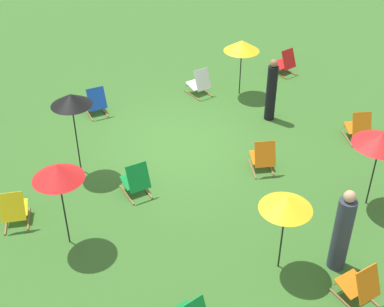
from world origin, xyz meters
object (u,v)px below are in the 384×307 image
(deckchair_4, at_px, (263,157))
(person_1, at_px, (342,232))
(deckchair_6, at_px, (96,102))
(umbrella_4, at_px, (71,100))
(deckchair_9, at_px, (14,210))
(deckchair_0, at_px, (358,127))
(umbrella_3, at_px, (381,139))
(deckchair_1, at_px, (136,181))
(person_0, at_px, (271,91))
(umbrella_2, at_px, (242,46))
(deckchair_8, at_px, (200,83))
(deckchair_3, at_px, (285,63))
(umbrella_1, at_px, (286,203))
(umbrella_0, at_px, (57,172))
(deckchair_10, at_px, (360,286))

(deckchair_4, distance_m, person_1, 3.22)
(deckchair_6, bearing_deg, umbrella_4, 64.17)
(deckchair_9, bearing_deg, deckchair_0, -169.45)
(umbrella_3, relative_size, person_1, 1.01)
(person_1, bearing_deg, umbrella_4, -33.66)
(deckchair_1, relative_size, person_0, 0.48)
(umbrella_2, relative_size, umbrella_3, 0.94)
(deckchair_8, relative_size, umbrella_3, 0.49)
(deckchair_0, distance_m, deckchair_8, 4.65)
(deckchair_4, distance_m, umbrella_4, 4.48)
(deckchair_3, relative_size, deckchair_9, 1.04)
(umbrella_1, bearing_deg, deckchair_3, -119.96)
(deckchair_0, distance_m, person_0, 2.39)
(person_0, bearing_deg, umbrella_2, -65.45)
(umbrella_0, distance_m, umbrella_3, 6.27)
(umbrella_1, bearing_deg, person_0, -116.13)
(deckchair_10, xyz_separation_m, umbrella_2, (-1.40, -7.70, 1.12))
(deckchair_6, height_order, umbrella_0, umbrella_0)
(deckchair_8, bearing_deg, umbrella_1, 65.58)
(deckchair_1, xyz_separation_m, person_0, (-4.26, -1.87, 0.46))
(deckchair_9, relative_size, person_0, 0.48)
(deckchair_10, height_order, umbrella_3, umbrella_3)
(deckchair_1, distance_m, person_0, 4.67)
(deckchair_3, bearing_deg, person_1, 50.06)
(deckchair_8, distance_m, person_0, 2.36)
(deckchair_9, xyz_separation_m, person_1, (-5.42, 3.34, 0.45))
(umbrella_3, relative_size, person_0, 1.02)
(person_0, bearing_deg, deckchair_0, 151.55)
(deckchair_0, height_order, umbrella_2, umbrella_2)
(deckchair_8, bearing_deg, deckchair_1, 36.94)
(deckchair_4, distance_m, umbrella_3, 2.74)
(deckchair_10, bearing_deg, deckchair_3, -122.08)
(deckchair_1, xyz_separation_m, umbrella_4, (0.97, -1.33, 1.49))
(deckchair_0, xyz_separation_m, person_1, (2.96, 3.51, 0.45))
(umbrella_2, bearing_deg, deckchair_1, 40.08)
(deckchair_4, distance_m, deckchair_10, 4.04)
(deckchair_1, height_order, deckchair_8, same)
(deckchair_4, relative_size, umbrella_3, 0.48)
(deckchair_1, relative_size, umbrella_4, 0.42)
(deckchair_3, xyz_separation_m, deckchair_4, (3.03, 4.37, 0.00))
(deckchair_3, bearing_deg, deckchair_8, -10.74)
(deckchair_4, distance_m, deckchair_9, 5.53)
(deckchair_1, xyz_separation_m, deckchair_9, (2.56, 0.05, 0.00))
(umbrella_0, bearing_deg, deckchair_6, -108.74)
(umbrella_1, relative_size, person_1, 0.95)
(deckchair_9, bearing_deg, deckchair_1, -169.56)
(deckchair_8, bearing_deg, deckchair_10, 73.13)
(deckchair_1, height_order, deckchair_9, same)
(deckchair_3, xyz_separation_m, umbrella_0, (7.66, 5.14, 1.33))
(deckchair_1, relative_size, deckchair_4, 0.98)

